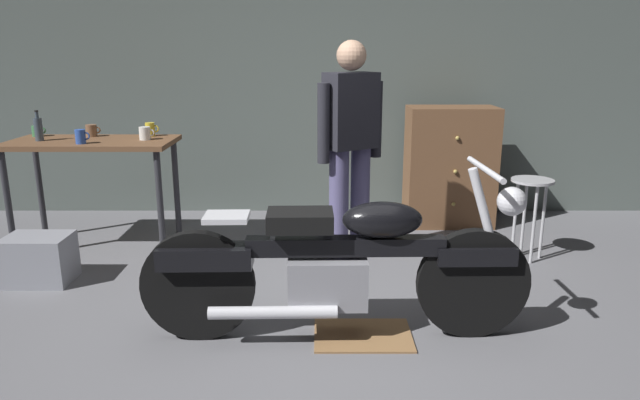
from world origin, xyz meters
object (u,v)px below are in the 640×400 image
at_px(motorcycle, 340,263).
at_px(bottle, 39,128).
at_px(wooden_dresser, 451,167).
at_px(mug_green_speckled, 38,131).
at_px(person_standing, 351,142).
at_px(shop_stool, 532,197).
at_px(mug_brown_stoneware, 93,131).
at_px(mug_white_ceramic, 146,133).
at_px(storage_bin, 40,259).
at_px(mug_yellow_tall, 151,129).
at_px(mug_blue_enamel, 82,137).

xyz_separation_m(motorcycle, bottle, (-2.33, 1.52, 0.55)).
relative_size(wooden_dresser, mug_green_speckled, 9.55).
bearing_deg(mug_green_speckled, bottle, -61.85).
xyz_separation_m(person_standing, wooden_dresser, (0.98, 0.93, -0.38)).
bearing_deg(shop_stool, mug_green_speckled, 173.13).
xyz_separation_m(motorcycle, mug_brown_stoneware, (-2.01, 1.75, 0.50)).
height_order(motorcycle, mug_white_ceramic, mug_white_ceramic).
distance_m(wooden_dresser, mug_white_ceramic, 2.72).
bearing_deg(wooden_dresser, motorcycle, -116.26).
xyz_separation_m(storage_bin, mug_yellow_tall, (0.57, 0.97, 0.79)).
bearing_deg(shop_stool, mug_brown_stoneware, 172.45).
distance_m(person_standing, shop_stool, 1.46).
bearing_deg(mug_green_speckled, storage_bin, -68.75).
height_order(motorcycle, shop_stool, motorcycle).
height_order(person_standing, bottle, person_standing).
relative_size(motorcycle, mug_white_ceramic, 17.96).
bearing_deg(mug_blue_enamel, motorcycle, -35.21).
bearing_deg(person_standing, mug_blue_enamel, -34.30).
relative_size(wooden_dresser, mug_blue_enamel, 9.84).
distance_m(mug_green_speckled, mug_yellow_tall, 0.94).
bearing_deg(wooden_dresser, mug_yellow_tall, -170.28).
height_order(shop_stool, mug_green_speckled, mug_green_speckled).
relative_size(person_standing, wooden_dresser, 1.52).
relative_size(mug_green_speckled, bottle, 0.48).
relative_size(person_standing, mug_white_ceramic, 13.69).
height_order(mug_green_speckled, mug_blue_enamel, mug_blue_enamel).
bearing_deg(motorcycle, mug_white_ceramic, 132.68).
distance_m(shop_stool, mug_yellow_tall, 3.12).
relative_size(motorcycle, mug_blue_enamel, 19.60).
relative_size(shop_stool, mug_brown_stoneware, 5.26).
xyz_separation_m(storage_bin, mug_green_speckled, (-0.37, 0.96, 0.77)).
bearing_deg(shop_stool, person_standing, 179.54).
distance_m(motorcycle, mug_white_ceramic, 2.24).
distance_m(storage_bin, mug_white_ceramic, 1.24).
height_order(mug_blue_enamel, bottle, bottle).
xyz_separation_m(person_standing, storage_bin, (-2.21, -0.49, -0.76)).
xyz_separation_m(motorcycle, shop_stool, (1.52, 1.28, 0.05)).
distance_m(person_standing, mug_yellow_tall, 1.71).
bearing_deg(person_standing, bottle, -37.42).
height_order(person_standing, wooden_dresser, person_standing).
relative_size(shop_stool, mug_white_ceramic, 5.25).
bearing_deg(bottle, mug_white_ceramic, 3.46).
xyz_separation_m(mug_brown_stoneware, bottle, (-0.33, -0.23, 0.05)).
bearing_deg(mug_yellow_tall, storage_bin, -120.31).
distance_m(mug_white_ceramic, mug_brown_stoneware, 0.53).
height_order(storage_bin, mug_green_speckled, mug_green_speckled).
bearing_deg(mug_blue_enamel, mug_brown_stoneware, 99.42).
relative_size(storage_bin, mug_yellow_tall, 3.88).
xyz_separation_m(shop_stool, mug_yellow_tall, (-3.04, 0.49, 0.46)).
xyz_separation_m(shop_stool, wooden_dresser, (-0.43, 0.94, 0.05)).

